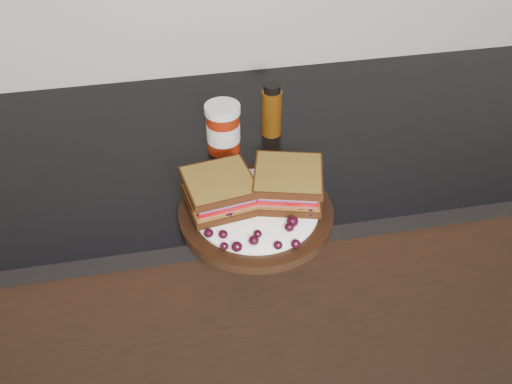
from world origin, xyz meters
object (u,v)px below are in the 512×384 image
(plate, at_px, (256,213))
(condiment_jar, at_px, (223,128))
(sandwich_left, at_px, (219,191))
(oil_bottle, at_px, (272,110))

(plate, bearing_deg, condiment_jar, 96.64)
(sandwich_left, bearing_deg, plate, -31.57)
(sandwich_left, distance_m, oil_bottle, 0.28)
(sandwich_left, bearing_deg, oil_bottle, 49.31)
(plate, relative_size, condiment_jar, 2.63)
(sandwich_left, relative_size, condiment_jar, 1.11)
(condiment_jar, bearing_deg, sandwich_left, -100.43)
(plate, distance_m, condiment_jar, 0.23)
(plate, relative_size, sandwich_left, 2.37)
(condiment_jar, bearing_deg, oil_bottle, 19.99)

